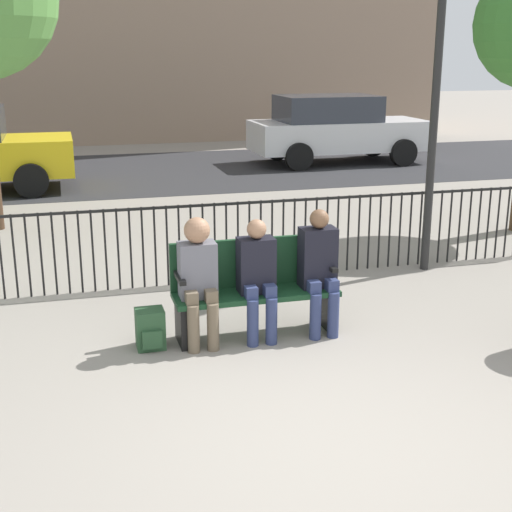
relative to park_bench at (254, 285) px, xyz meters
name	(u,v)px	position (x,y,z in m)	size (l,w,h in m)	color
ground_plane	(333,443)	(0.00, -2.11, -0.49)	(80.00, 80.00, 0.00)	gray
park_bench	(254,285)	(0.00, 0.00, 0.00)	(1.57, 0.45, 0.92)	#14381E
seated_person_0	(199,273)	(-0.56, -0.13, 0.20)	(0.34, 0.39, 1.21)	brown
seated_person_1	(257,274)	(0.00, -0.13, 0.15)	(0.34, 0.39, 1.16)	navy
seated_person_2	(319,266)	(0.61, -0.13, 0.18)	(0.34, 0.39, 1.21)	navy
backpack	(150,329)	(-1.01, -0.10, -0.31)	(0.26, 0.27, 0.37)	#284C2D
fence_railing	(215,236)	(-0.02, 1.68, 0.07)	(9.01, 0.03, 0.95)	black
lamp_post	(437,75)	(2.62, 1.47, 1.88)	(0.28, 0.28, 3.57)	black
street_surface	(140,172)	(0.00, 9.89, -0.48)	(24.00, 6.00, 0.01)	#2B2B2D
parked_car_0	(335,128)	(4.74, 9.97, 0.35)	(4.20, 1.94, 1.62)	silver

